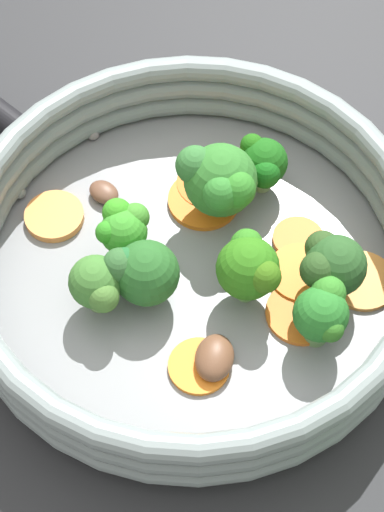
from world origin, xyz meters
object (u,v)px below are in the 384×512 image
object	(u,v)px
broccoli_floret_3	(142,272)
broccoli_floret_6	(263,164)
skillet	(192,274)
mushroom_piece_1	(104,192)
carrot_slice_4	(301,313)
carrot_slice_7	(210,184)
broccoli_floret_0	(249,267)
broccoli_floret_5	(322,313)
broccoli_floret_7	(123,228)
carrot_slice_5	(204,200)
carrot_slice_1	(362,281)
carrot_slice_3	(54,216)
broccoli_floret_1	(219,181)
mushroom_piece_0	(214,358)
carrot_slice_0	(298,239)
broccoli_floret_4	(100,285)
carrot_slice_6	(199,366)
carrot_slice_2	(302,273)
broccoli_floret_2	(331,265)

from	to	relation	value
broccoli_floret_3	broccoli_floret_6	world-z (taller)	broccoli_floret_3
skillet	mushroom_piece_1	world-z (taller)	mushroom_piece_1
carrot_slice_4	carrot_slice_7	distance (m)	0.11
broccoli_floret_0	broccoli_floret_5	distance (m)	0.05
skillet	broccoli_floret_0	distance (m)	0.05
mushroom_piece_1	broccoli_floret_7	bearing A→B (deg)	175.59
carrot_slice_7	mushroom_piece_1	world-z (taller)	mushroom_piece_1
carrot_slice_5	broccoli_floret_6	xyz separation A→B (m)	(-0.00, -0.04, 0.02)
carrot_slice_7	broccoli_floret_6	distance (m)	0.04
carrot_slice_5	broccoli_floret_6	bearing A→B (deg)	-95.74
broccoli_floret_6	carrot_slice_1	bearing A→B (deg)	-165.27
carrot_slice_3	broccoli_floret_1	bearing A→B (deg)	-112.52
carrot_slice_7	carrot_slice_4	bearing A→B (deg)	-174.95
mushroom_piece_1	broccoli_floret_6	bearing A→B (deg)	-109.40
broccoli_floret_3	broccoli_floret_6	size ratio (longest dim) A/B	1.13
broccoli_floret_5	mushroom_piece_0	world-z (taller)	broccoli_floret_5
carrot_slice_1	broccoli_floret_5	xyz separation A→B (m)	(-0.02, 0.04, 0.03)
broccoli_floret_1	broccoli_floret_3	size ratio (longest dim) A/B	1.26
carrot_slice_3	carrot_slice_7	distance (m)	0.11
carrot_slice_0	broccoli_floret_4	distance (m)	0.13
carrot_slice_0	carrot_slice_6	size ratio (longest dim) A/B	0.91
carrot_slice_5	broccoli_floret_4	size ratio (longest dim) A/B	1.12
carrot_slice_0	mushroom_piece_1	xyz separation A→B (m)	(0.08, 0.10, 0.00)
skillet	carrot_slice_3	xyz separation A→B (m)	(0.07, 0.07, 0.01)
carrot_slice_2	broccoli_floret_4	world-z (taller)	broccoli_floret_4
carrot_slice_4	carrot_slice_5	bearing A→B (deg)	10.69
carrot_slice_2	carrot_slice_4	size ratio (longest dim) A/B	0.98
broccoli_floret_3	mushroom_piece_1	size ratio (longest dim) A/B	2.12
carrot_slice_3	mushroom_piece_1	xyz separation A→B (m)	(0.00, -0.04, 0.00)
carrot_slice_1	broccoli_floret_5	world-z (taller)	broccoli_floret_5
broccoli_floret_7	mushroom_piece_0	world-z (taller)	broccoli_floret_7
carrot_slice_2	broccoli_floret_1	size ratio (longest dim) A/B	0.74
carrot_slice_7	broccoli_floret_1	xyz separation A→B (m)	(-0.02, 0.01, 0.03)
carrot_slice_0	broccoli_floret_3	distance (m)	0.11
broccoli_floret_5	broccoli_floret_6	distance (m)	0.12
broccoli_floret_3	broccoli_floret_6	distance (m)	0.11
carrot_slice_5	broccoli_floret_5	distance (m)	0.12
broccoli_floret_7	carrot_slice_1	bearing A→B (deg)	-121.70
skillet	broccoli_floret_5	size ratio (longest dim) A/B	6.01
carrot_slice_2	carrot_slice_6	size ratio (longest dim) A/B	1.17
broccoli_floret_2	mushroom_piece_0	xyz separation A→B (m)	(-0.02, 0.08, -0.02)
carrot_slice_5	broccoli_floret_4	xyz separation A→B (m)	(-0.05, 0.09, 0.02)
carrot_slice_0	carrot_slice_4	distance (m)	0.05
broccoli_floret_0	broccoli_floret_2	distance (m)	0.05
carrot_slice_7	broccoli_floret_4	xyz separation A→B (m)	(-0.06, 0.10, 0.02)
broccoli_floret_5	mushroom_piece_0	xyz separation A→B (m)	(0.01, 0.06, -0.02)
carrot_slice_2	broccoli_floret_2	bearing A→B (deg)	-154.40
carrot_slice_3	mushroom_piece_0	size ratio (longest dim) A/B	1.27
carrot_slice_0	broccoli_floret_2	world-z (taller)	broccoli_floret_2
broccoli_floret_3	mushroom_piece_0	world-z (taller)	broccoli_floret_3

